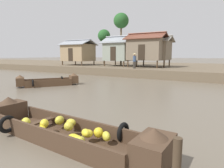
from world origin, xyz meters
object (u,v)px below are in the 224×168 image
(palm_tree_far, at_px, (121,22))
(stilt_house_mid_left, at_px, (119,51))
(vendor_person, at_px, (135,60))
(stilt_house_right, at_px, (153,50))
(banana_boat, at_px, (62,130))
(stilt_house_left, at_px, (78,52))
(stilt_house_mid_right, at_px, (146,49))
(palm_tree_mid, at_px, (104,36))
(cargo_boat_upstream, at_px, (48,82))

(palm_tree_far, bearing_deg, stilt_house_mid_left, -78.60)
(stilt_house_mid_left, bearing_deg, vendor_person, -43.30)
(stilt_house_right, bearing_deg, vendor_person, -98.05)
(banana_boat, xyz_separation_m, vendor_person, (-5.12, 15.77, 1.50))
(stilt_house_left, relative_size, vendor_person, 2.85)
(stilt_house_mid_right, xyz_separation_m, vendor_person, (-0.16, -3.00, -1.27))
(banana_boat, height_order, stilt_house_right, stilt_house_right)
(stilt_house_right, bearing_deg, stilt_house_mid_right, -109.50)
(banana_boat, relative_size, stilt_house_right, 1.31)
(stilt_house_left, xyz_separation_m, stilt_house_right, (10.90, 1.57, 0.21))
(stilt_house_mid_left, distance_m, palm_tree_mid, 5.53)
(vendor_person, bearing_deg, stilt_house_left, 165.42)
(banana_boat, distance_m, palm_tree_mid, 26.37)
(stilt_house_mid_left, height_order, stilt_house_mid_right, stilt_house_mid_right)
(palm_tree_far, xyz_separation_m, vendor_person, (4.13, -4.48, -5.00))
(cargo_boat_upstream, bearing_deg, stilt_house_mid_left, 94.78)
(stilt_house_mid_left, distance_m, vendor_person, 5.58)
(banana_boat, relative_size, stilt_house_mid_left, 1.48)
(stilt_house_left, distance_m, stilt_house_mid_left, 6.40)
(cargo_boat_upstream, distance_m, vendor_person, 9.89)
(stilt_house_mid_right, relative_size, palm_tree_far, 0.67)
(stilt_house_left, xyz_separation_m, stilt_house_mid_left, (6.31, 1.08, 0.15))
(stilt_house_left, xyz_separation_m, vendor_person, (10.30, -2.68, -0.94))
(banana_boat, distance_m, stilt_house_right, 20.69)
(stilt_house_left, height_order, palm_tree_mid, palm_tree_mid)
(banana_boat, distance_m, vendor_person, 16.65)
(cargo_boat_upstream, relative_size, palm_tree_far, 0.60)
(banana_boat, relative_size, palm_tree_far, 0.84)
(cargo_boat_upstream, distance_m, stilt_house_left, 14.32)
(banana_boat, xyz_separation_m, palm_tree_mid, (-13.34, 22.21, 4.92))
(stilt_house_mid_left, bearing_deg, palm_tree_mid, 147.60)
(stilt_house_left, bearing_deg, vendor_person, -14.58)
(stilt_house_left, relative_size, palm_tree_far, 0.67)
(cargo_boat_upstream, xyz_separation_m, vendor_person, (2.89, 9.34, 1.48))
(stilt_house_mid_left, xyz_separation_m, vendor_person, (3.98, -3.75, -1.08))
(cargo_boat_upstream, relative_size, stilt_house_left, 0.89)
(stilt_house_right, bearing_deg, palm_tree_mid, 166.05)
(stilt_house_right, relative_size, palm_tree_mid, 0.85)
(stilt_house_mid_left, relative_size, stilt_house_right, 0.88)
(banana_boat, bearing_deg, stilt_house_mid_right, 104.82)
(palm_tree_mid, bearing_deg, palm_tree_far, -25.64)
(stilt_house_left, relative_size, stilt_house_right, 1.04)
(stilt_house_left, xyz_separation_m, palm_tree_far, (6.17, 1.80, 4.06))
(cargo_boat_upstream, xyz_separation_m, stilt_house_mid_right, (3.05, 12.34, 2.75))
(cargo_boat_upstream, relative_size, stilt_house_mid_right, 0.89)
(banana_boat, relative_size, stilt_house_left, 1.26)
(vendor_person, bearing_deg, stilt_house_right, 81.95)
(cargo_boat_upstream, height_order, palm_tree_mid, palm_tree_mid)
(stilt_house_left, bearing_deg, stilt_house_right, 8.21)
(stilt_house_mid_right, distance_m, palm_tree_far, 5.87)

